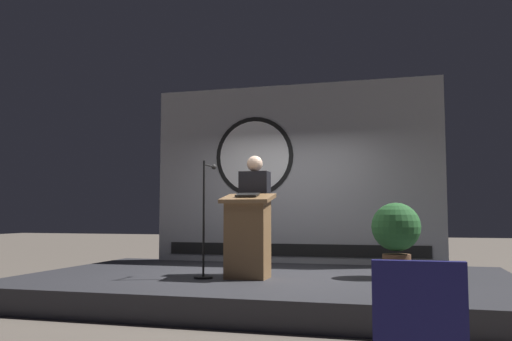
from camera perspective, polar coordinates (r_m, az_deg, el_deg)
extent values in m
plane|color=#6B6056|center=(7.26, 1.18, -13.54)|extent=(40.00, 40.00, 0.00)
cube|color=#333338|center=(7.24, 1.17, -12.36)|extent=(6.40, 4.00, 0.30)
cube|color=#9E9EA3|center=(9.00, 4.04, -0.26)|extent=(4.88, 0.10, 3.02)
cylinder|color=black|center=(9.13, -0.20, 1.51)|extent=(1.37, 0.02, 1.37)
cylinder|color=white|center=(9.13, -0.21, 1.51)|extent=(1.23, 0.02, 1.23)
cube|color=black|center=(8.94, 4.02, -8.51)|extent=(4.40, 0.02, 0.20)
cube|color=olive|center=(6.83, -0.90, -7.40)|extent=(0.52, 0.40, 0.99)
cube|color=olive|center=(6.83, -0.89, -3.00)|extent=(0.64, 0.50, 0.14)
cube|color=black|center=(6.81, -0.94, -2.62)|extent=(0.28, 0.20, 0.06)
cylinder|color=black|center=(7.31, -0.14, -8.00)|extent=(0.26, 0.26, 0.79)
cube|color=black|center=(7.30, -0.13, -2.51)|extent=(0.40, 0.24, 0.61)
sphere|color=beige|center=(7.33, -0.13, 0.73)|extent=(0.22, 0.22, 0.22)
cylinder|color=black|center=(6.90, -5.69, -11.36)|extent=(0.24, 0.24, 0.02)
cylinder|color=black|center=(6.86, -5.64, -5.20)|extent=(0.03, 0.03, 1.50)
cylinder|color=black|center=(7.06, -5.06, 0.52)|extent=(0.02, 0.37, 0.02)
sphere|color=#262626|center=(7.23, -4.55, 0.39)|extent=(0.07, 0.07, 0.07)
cylinder|color=brown|center=(7.18, 14.88, -9.86)|extent=(0.36, 0.36, 0.30)
sphere|color=#2D6B33|center=(7.15, 14.79, -5.87)|extent=(0.63, 0.63, 0.63)
cube|color=navy|center=(2.74, 17.12, -13.83)|extent=(0.44, 0.06, 0.44)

